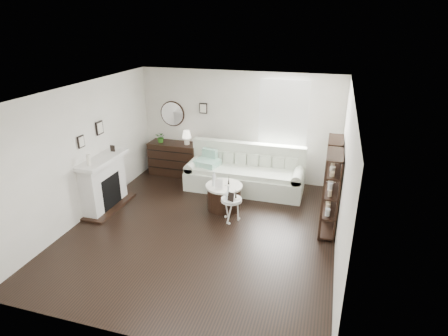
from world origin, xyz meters
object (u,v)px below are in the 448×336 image
(sofa, at_px, (245,175))
(dresser, at_px, (174,158))
(drum_table, at_px, (224,197))
(pedestal_table, at_px, (231,200))

(sofa, distance_m, dresser, 2.03)
(sofa, xyz_separation_m, drum_table, (-0.20, -1.10, -0.08))
(dresser, relative_size, drum_table, 1.63)
(sofa, bearing_deg, drum_table, -100.26)
(dresser, relative_size, pedestal_table, 2.51)
(sofa, distance_m, pedestal_table, 1.60)
(sofa, height_order, drum_table, sofa)
(sofa, height_order, pedestal_table, sofa)
(dresser, bearing_deg, sofa, -10.91)
(sofa, height_order, dresser, sofa)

